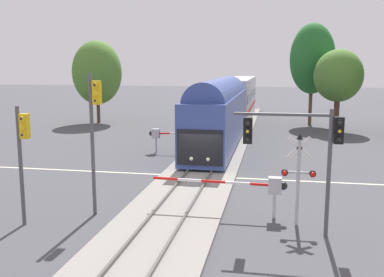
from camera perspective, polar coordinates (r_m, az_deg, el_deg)
ground_plane at (r=26.28m, az=0.91°, el=-4.89°), size 220.00×220.00×0.00m
road_centre_stripe at (r=26.28m, az=0.91°, el=-4.88°), size 44.00×0.20×0.01m
railway_track at (r=26.25m, az=0.91°, el=-4.69°), size 4.40×80.00×0.32m
commuter_train at (r=43.95m, az=5.00°, el=4.58°), size 3.04×39.56×5.16m
crossing_gate_near at (r=19.28m, az=8.66°, el=-6.05°), size 5.89×0.40×1.80m
crossing_signal_mast at (r=18.36m, az=13.57°, el=-3.98°), size 1.36×0.44×3.81m
crossing_gate_far at (r=33.01m, az=-3.55°, el=0.56°), size 5.96×0.40×1.80m
traffic_signal_near_right at (r=17.10m, az=13.96°, el=-0.35°), size 4.06×0.38×4.93m
traffic_signal_near_left at (r=18.96m, az=-21.02°, el=-0.95°), size 0.53×0.38×4.91m
traffic_signal_median at (r=19.25m, az=-12.49°, el=2.07°), size 0.53×0.38×6.17m
elm_centre_background at (r=49.89m, az=15.25°, el=9.87°), size 4.77×4.77×10.93m
pine_left_background at (r=50.99m, az=-12.14°, el=8.31°), size 5.48×5.48×9.21m
oak_far_right at (r=46.11m, az=18.34°, el=7.66°), size 4.76×4.76×8.05m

